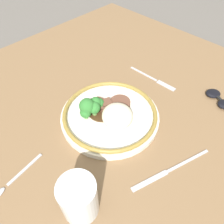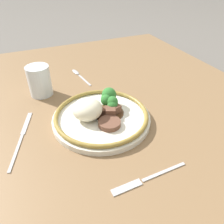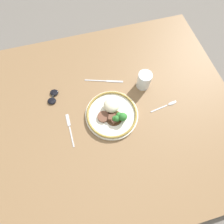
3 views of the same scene
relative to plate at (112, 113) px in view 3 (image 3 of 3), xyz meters
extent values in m
plane|color=#5B5651|center=(0.04, 0.02, -0.07)|extent=(8.00, 8.00, 0.00)
cube|color=brown|center=(0.04, 0.02, -0.04)|extent=(1.28, 1.19, 0.05)
cylinder|color=silver|center=(0.00, 0.00, -0.01)|extent=(0.28, 0.28, 0.02)
torus|color=olive|center=(0.00, 0.00, 0.00)|extent=(0.27, 0.27, 0.01)
ellipsoid|color=beige|center=(0.01, 0.04, 0.02)|extent=(0.08, 0.08, 0.06)
cylinder|color=brown|center=(-0.05, -0.01, 0.00)|extent=(0.06, 0.06, 0.01)
cylinder|color=#472D19|center=(0.00, -0.03, 0.00)|extent=(0.09, 0.09, 0.00)
cube|color=brown|center=(-0.01, -0.03, 0.01)|extent=(0.03, 0.03, 0.02)
cube|color=brown|center=(0.00, -0.04, 0.01)|extent=(0.03, 0.03, 0.03)
cube|color=brown|center=(-0.01, -0.03, 0.01)|extent=(0.04, 0.04, 0.03)
cube|color=brown|center=(0.00, -0.02, 0.01)|extent=(0.03, 0.03, 0.02)
cube|color=brown|center=(0.00, -0.02, 0.01)|extent=(0.02, 0.02, 0.02)
cube|color=brown|center=(0.00, 0.00, 0.01)|extent=(0.03, 0.03, 0.02)
cylinder|color=#5B8E47|center=(0.00, -0.04, 0.00)|extent=(0.01, 0.01, 0.01)
sphere|color=#2D702D|center=(0.00, -0.04, 0.02)|extent=(0.03, 0.03, 0.03)
cylinder|color=#5B8E47|center=(0.03, -0.03, 0.00)|extent=(0.01, 0.01, 0.02)
sphere|color=#2D702D|center=(0.03, -0.03, 0.02)|extent=(0.03, 0.03, 0.03)
cylinder|color=#5B8E47|center=(0.05, -0.04, 0.00)|extent=(0.01, 0.01, 0.01)
sphere|color=#2D702D|center=(0.05, -0.04, 0.02)|extent=(0.03, 0.03, 0.03)
cylinder|color=#5B8E47|center=(0.04, -0.04, 0.00)|extent=(0.02, 0.02, 0.02)
sphere|color=#2D702D|center=(0.04, -0.04, 0.03)|extent=(0.04, 0.04, 0.04)
cylinder|color=#5B8E47|center=(0.01, -0.04, 0.00)|extent=(0.01, 0.01, 0.02)
sphere|color=#2D702D|center=(0.01, -0.04, 0.02)|extent=(0.03, 0.03, 0.03)
cylinder|color=yellow|center=(0.22, 0.13, 0.01)|extent=(0.07, 0.07, 0.06)
cylinder|color=silver|center=(0.22, 0.13, 0.03)|extent=(0.08, 0.08, 0.10)
cube|color=#ADADB2|center=(-0.23, -0.06, -0.02)|extent=(0.01, 0.11, 0.00)
cube|color=#ADADB2|center=(-0.23, 0.03, -0.02)|extent=(0.02, 0.07, 0.00)
cube|color=#ADADB2|center=(-0.03, 0.23, -0.02)|extent=(0.13, 0.05, 0.00)
cube|color=#ADADB2|center=(0.07, 0.20, -0.02)|extent=(0.10, 0.04, 0.00)
cube|color=#ADADB2|center=(0.25, -0.03, -0.02)|extent=(0.10, 0.02, 0.00)
ellipsoid|color=#ADADB2|center=(0.34, -0.02, -0.02)|extent=(0.06, 0.03, 0.01)
ellipsoid|color=black|center=(-0.30, 0.16, -0.01)|extent=(0.06, 0.06, 0.01)
ellipsoid|color=black|center=(-0.28, 0.21, -0.01)|extent=(0.06, 0.06, 0.01)
cube|color=black|center=(-0.29, 0.19, -0.01)|extent=(0.02, 0.02, 0.00)
camera|label=1|loc=(0.29, 0.29, 0.46)|focal=35.00mm
camera|label=2|loc=(-0.47, 0.17, 0.37)|focal=35.00mm
camera|label=3|loc=(-0.09, -0.34, 0.84)|focal=28.00mm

